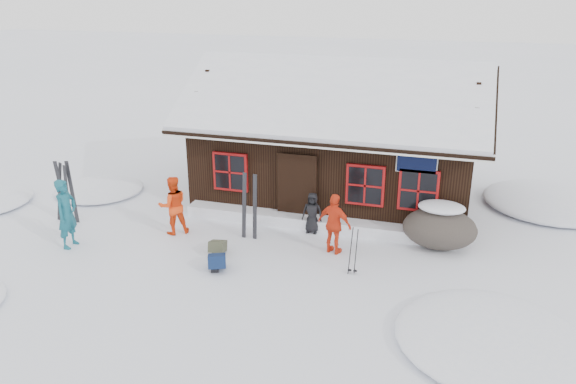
% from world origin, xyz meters
% --- Properties ---
extents(ground, '(120.00, 120.00, 0.00)m').
position_xyz_m(ground, '(0.00, 0.00, 0.00)').
color(ground, white).
rests_on(ground, ground).
extents(mountain_hut, '(8.90, 6.09, 4.42)m').
position_xyz_m(mountain_hut, '(1.50, 4.98, 1.58)').
color(mountain_hut, black).
rests_on(mountain_hut, ground).
extents(snow_drift, '(7.60, 0.60, 0.35)m').
position_xyz_m(snow_drift, '(1.50, 2.25, 0.17)').
color(snow_drift, white).
rests_on(snow_drift, ground).
extents(snow_mounds, '(20.60, 13.20, 0.48)m').
position_xyz_m(snow_mounds, '(1.65, 1.86, 0.00)').
color(snow_mounds, white).
rests_on(snow_mounds, ground).
extents(skier_teal, '(0.45, 0.68, 1.83)m').
position_xyz_m(skier_teal, '(-4.32, -0.72, 0.92)').
color(skier_teal, '#155666').
rests_on(skier_teal, ground).
extents(skier_orange_left, '(1.00, 0.98, 1.63)m').
position_xyz_m(skier_orange_left, '(-2.12, 0.82, 0.81)').
color(skier_orange_left, '#EF3F10').
rests_on(skier_orange_left, ground).
extents(skier_orange_right, '(1.00, 0.65, 1.58)m').
position_xyz_m(skier_orange_right, '(2.31, 0.91, 0.79)').
color(skier_orange_right, red).
rests_on(skier_orange_right, ground).
extents(skier_crouched, '(0.57, 0.38, 1.14)m').
position_xyz_m(skier_crouched, '(1.47, 1.97, 0.57)').
color(skier_crouched, black).
rests_on(skier_crouched, ground).
extents(boulder, '(1.89, 1.41, 1.11)m').
position_xyz_m(boulder, '(4.84, 2.03, 0.56)').
color(boulder, '#483F39').
rests_on(boulder, ground).
extents(ski_pair_left, '(0.64, 0.22, 1.79)m').
position_xyz_m(ski_pair_left, '(-5.50, 0.67, 0.85)').
color(ski_pair_left, black).
rests_on(ski_pair_left, ground).
extents(ski_pair_mid, '(0.54, 0.15, 1.87)m').
position_xyz_m(ski_pair_mid, '(-5.35, 0.65, 0.88)').
color(ski_pair_mid, black).
rests_on(ski_pair_mid, ground).
extents(ski_pair_right, '(0.49, 0.10, 1.89)m').
position_xyz_m(ski_pair_right, '(-0.02, 1.09, 0.89)').
color(ski_pair_right, black).
rests_on(ski_pair_right, ground).
extents(ski_poles, '(0.22, 0.11, 1.22)m').
position_xyz_m(ski_poles, '(2.98, -0.04, 0.57)').
color(ski_poles, black).
rests_on(ski_poles, ground).
extents(backpack_blue, '(0.61, 0.68, 0.30)m').
position_xyz_m(backpack_blue, '(-0.16, -0.79, 0.15)').
color(backpack_blue, '#102045').
rests_on(backpack_blue, ground).
extents(backpack_olive, '(0.46, 0.56, 0.27)m').
position_xyz_m(backpack_olive, '(-0.48, -0.01, 0.14)').
color(backpack_olive, '#41432F').
rests_on(backpack_olive, ground).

